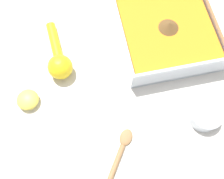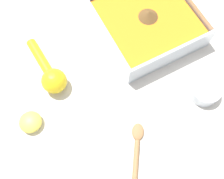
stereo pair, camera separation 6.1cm
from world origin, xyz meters
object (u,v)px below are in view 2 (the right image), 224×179
Objects in this scene: spice_bowl at (205,90)px; lemon_squeezer at (51,76)px; lemon_half at (30,122)px; square_dish at (147,23)px; wooden_spoon at (136,161)px.

lemon_squeezer is (-0.20, -0.31, 0.01)m from spice_bowl.
lemon_half is (-0.12, -0.40, -0.00)m from spice_bowl.
square_dish reaches higher than spice_bowl.
spice_bowl reaches higher than wooden_spoon.
spice_bowl is at bearing -40.31° from wooden_spoon.
square_dish is at bearing -0.33° from wooden_spoon.
lemon_squeezer is 0.98× the size of wooden_spoon.
lemon_half is at bearing -51.98° from lemon_squeezer.
square_dish is 0.35m from wooden_spoon.
spice_bowl is 1.42× the size of lemon_half.
square_dish is 0.23m from spice_bowl.
lemon_squeezer is at bearing 132.59° from lemon_half.
spice_bowl is 0.44× the size of lemon_squeezer.
square_dish is 0.38m from lemon_half.
wooden_spoon is at bearing -33.81° from square_dish.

